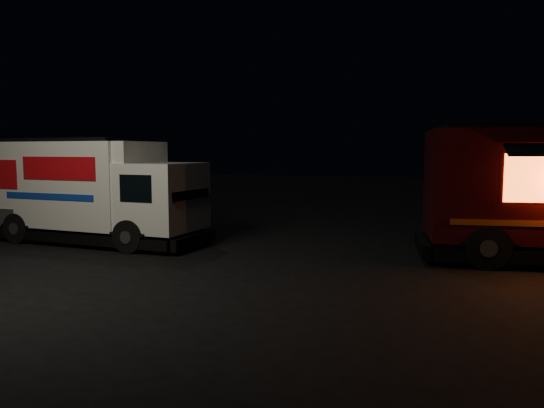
{
  "coord_description": "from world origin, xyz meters",
  "views": [
    {
      "loc": [
        4.73,
        -10.47,
        2.44
      ],
      "look_at": [
        1.13,
        2.0,
        1.13
      ],
      "focal_mm": 35.0,
      "sensor_mm": 36.0,
      "label": 1
    }
  ],
  "objects": [
    {
      "name": "white_truck",
      "position": [
        -3.61,
        1.66,
        1.38
      ],
      "size": [
        6.28,
        2.74,
        2.76
      ],
      "primitive_type": null,
      "rotation": [
        0.0,
        0.0,
        -0.11
      ],
      "color": "silver",
      "rests_on": "ground"
    },
    {
      "name": "ground",
      "position": [
        0.0,
        0.0,
        0.0
      ],
      "size": [
        80.0,
        80.0,
        0.0
      ],
      "primitive_type": "plane",
      "color": "black",
      "rests_on": "ground"
    }
  ]
}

